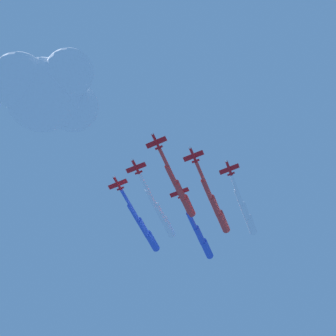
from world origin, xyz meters
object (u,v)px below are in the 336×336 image
(jet_port_mid, at_px, (245,212))
(jet_starboard_inner, at_px, (160,213))
(jet_lead, at_px, (180,191))
(jet_port_outer, at_px, (200,236))
(jet_port_inner, at_px, (216,206))
(jet_starboard_mid, at_px, (144,228))

(jet_port_mid, bearing_deg, jet_starboard_inner, 132.35)
(jet_lead, relative_size, jet_starboard_inner, 1.00)
(jet_lead, relative_size, jet_port_outer, 0.95)
(jet_port_inner, distance_m, jet_port_mid, 13.53)
(jet_port_mid, xyz_separation_m, jet_starboard_mid, (-20.49, 44.33, 3.48))
(jet_lead, bearing_deg, jet_port_mid, -21.42)
(jet_port_mid, height_order, jet_port_outer, jet_port_outer)
(jet_starboard_inner, xyz_separation_m, jet_port_mid, (25.45, -27.92, -0.85))
(jet_port_inner, bearing_deg, jet_lead, 167.25)
(jet_lead, bearing_deg, jet_port_inner, -12.75)
(jet_starboard_mid, relative_size, jet_port_outer, 1.00)
(jet_port_inner, bearing_deg, jet_starboard_inner, 124.65)
(jet_lead, height_order, jet_starboard_mid, jet_starboard_mid)
(jet_starboard_inner, bearing_deg, jet_lead, -103.14)
(jet_port_outer, bearing_deg, jet_starboard_inner, -178.56)
(jet_port_mid, distance_m, jet_starboard_mid, 48.96)
(jet_port_inner, distance_m, jet_starboard_mid, 38.14)
(jet_lead, distance_m, jet_starboard_mid, 34.03)
(jet_port_inner, relative_size, jet_port_mid, 1.13)
(jet_port_inner, bearing_deg, jet_starboard_mid, 104.02)
(jet_lead, relative_size, jet_starboard_mid, 0.96)
(jet_lead, relative_size, jet_port_mid, 1.05)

